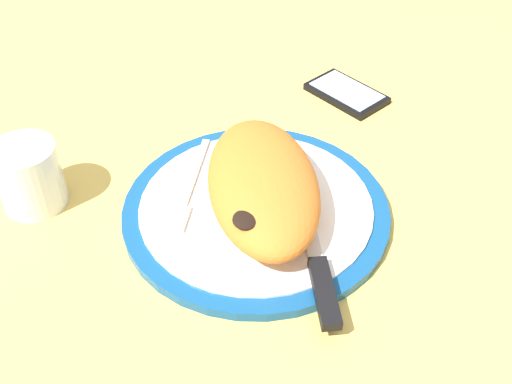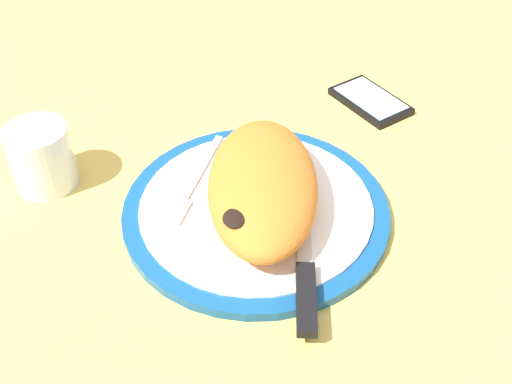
% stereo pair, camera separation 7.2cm
% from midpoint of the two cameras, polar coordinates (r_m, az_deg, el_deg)
% --- Properties ---
extents(ground_plane, '(1.50, 1.50, 0.03)m').
position_cam_midpoint_polar(ground_plane, '(0.75, -2.73, -2.97)').
color(ground_plane, '#DBB756').
extents(plate, '(0.31, 0.31, 0.02)m').
position_cam_midpoint_polar(plate, '(0.74, -2.79, -1.74)').
color(plate, navy).
rests_on(plate, ground_plane).
extents(calzone, '(0.26, 0.18, 0.07)m').
position_cam_midpoint_polar(calzone, '(0.71, -2.32, 0.39)').
color(calzone, orange).
rests_on(calzone, plate).
extents(fork, '(0.17, 0.02, 0.00)m').
position_cam_midpoint_polar(fork, '(0.76, -8.85, -0.03)').
color(fork, silver).
rests_on(fork, plate).
extents(knife, '(0.22, 0.07, 0.01)m').
position_cam_midpoint_polar(knife, '(0.66, 2.56, -7.14)').
color(knife, silver).
rests_on(knife, plate).
extents(smartphone, '(0.12, 0.13, 0.01)m').
position_cam_midpoint_polar(smartphone, '(0.94, 6.01, 8.79)').
color(smartphone, black).
rests_on(smartphone, ground_plane).
extents(water_glass, '(0.08, 0.08, 0.08)m').
position_cam_midpoint_polar(water_glass, '(0.79, -22.19, 0.95)').
color(water_glass, silver).
rests_on(water_glass, ground_plane).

